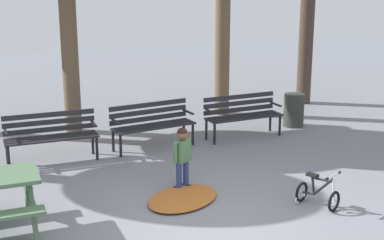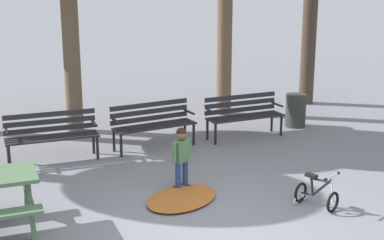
{
  "view_description": "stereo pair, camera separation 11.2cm",
  "coord_description": "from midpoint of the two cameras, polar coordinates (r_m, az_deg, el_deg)",
  "views": [
    {
      "loc": [
        -3.22,
        -5.85,
        3.19
      ],
      "look_at": [
        0.68,
        2.19,
        0.85
      ],
      "focal_mm": 51.86,
      "sensor_mm": 36.0,
      "label": 1
    },
    {
      "loc": [
        -3.12,
        -5.9,
        3.19
      ],
      "look_at": [
        0.68,
        2.19,
        0.85
      ],
      "focal_mm": 51.86,
      "sensor_mm": 36.0,
      "label": 2
    }
  ],
  "objects": [
    {
      "name": "child_standing",
      "position": [
        8.39,
        -0.7,
        -3.5
      ],
      "size": [
        0.35,
        0.24,
        0.99
      ],
      "color": "navy",
      "rests_on": "ground"
    },
    {
      "name": "park_bench_left",
      "position": [
        10.5,
        -3.77,
        -0.14
      ],
      "size": [
        1.63,
        0.56,
        0.85
      ],
      "color": "#232328",
      "rests_on": "ground"
    },
    {
      "name": "park_bench_right",
      "position": [
        11.21,
        5.58,
        0.77
      ],
      "size": [
        1.61,
        0.48,
        0.85
      ],
      "color": "#232328",
      "rests_on": "ground"
    },
    {
      "name": "park_bench_far_left",
      "position": [
        10.05,
        -13.94,
        -1.24
      ],
      "size": [
        1.63,
        0.57,
        0.85
      ],
      "color": "#232328",
      "rests_on": "ground"
    },
    {
      "name": "leaf_pile",
      "position": [
        8.18,
        -0.67,
        -8.01
      ],
      "size": [
        1.48,
        1.34,
        0.07
      ],
      "primitive_type": "ellipsoid",
      "rotation": [
        0.0,
        0.0,
        0.5
      ],
      "color": "#9E5623",
      "rests_on": "ground"
    },
    {
      "name": "ground",
      "position": [
        7.4,
        2.92,
        -10.88
      ],
      "size": [
        36.0,
        36.0,
        0.0
      ],
      "primitive_type": "plane",
      "color": "slate"
    },
    {
      "name": "trash_bin",
      "position": [
        12.2,
        10.87,
        0.98
      ],
      "size": [
        0.44,
        0.44,
        0.71
      ],
      "primitive_type": "cylinder",
      "color": "#2D332D",
      "rests_on": "ground"
    },
    {
      "name": "kids_bicycle",
      "position": [
        8.09,
        13.05,
        -7.4
      ],
      "size": [
        0.52,
        0.63,
        0.54
      ],
      "color": "black",
      "rests_on": "ground"
    }
  ]
}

